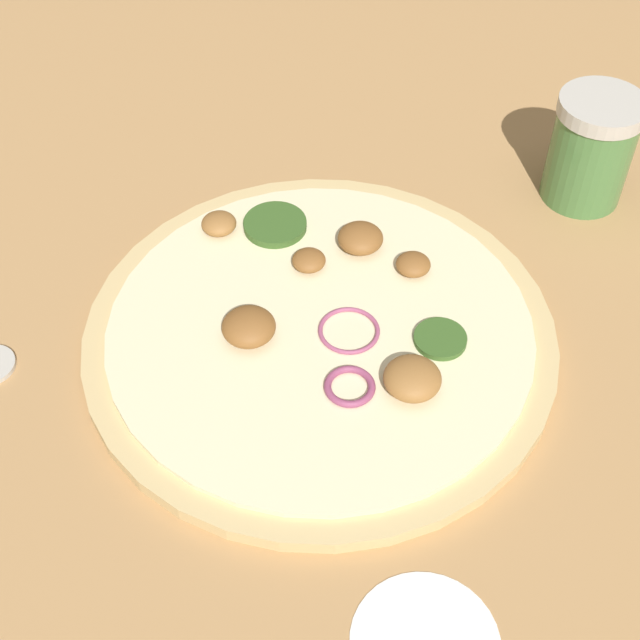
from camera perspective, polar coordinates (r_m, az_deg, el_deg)
The scene contains 3 objects.
ground_plane at distance 0.62m, azimuth 0.00°, elevation -1.28°, with size 3.00×3.00×0.00m, color tan.
pizza at distance 0.62m, azimuth 0.05°, elevation -0.67°, with size 0.33×0.33×0.03m.
spice_jar at distance 0.74m, azimuth 16.97°, elevation 10.42°, with size 0.07×0.07×0.09m.
Camera 1 is at (0.37, -0.18, 0.47)m, focal length 50.00 mm.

